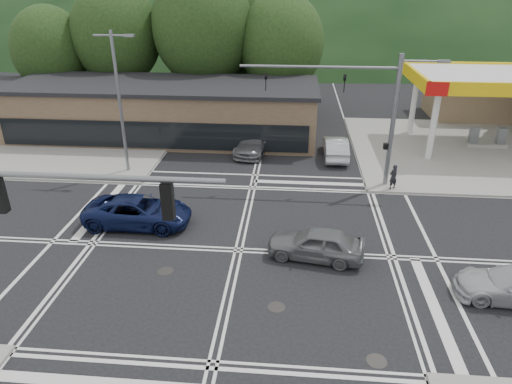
# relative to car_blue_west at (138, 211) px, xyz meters

# --- Properties ---
(ground) EXTENTS (120.00, 120.00, 0.00)m
(ground) POSITION_rel_car_blue_west_xyz_m (5.49, -2.06, -0.77)
(ground) COLOR black
(ground) RESTS_ON ground
(sidewalk_ne) EXTENTS (16.00, 16.00, 0.15)m
(sidewalk_ne) POSITION_rel_car_blue_west_xyz_m (20.49, 12.94, -0.69)
(sidewalk_ne) COLOR gray
(sidewalk_ne) RESTS_ON ground
(sidewalk_nw) EXTENTS (16.00, 16.00, 0.15)m
(sidewalk_nw) POSITION_rel_car_blue_west_xyz_m (-9.51, 12.94, -0.69)
(sidewalk_nw) COLOR gray
(sidewalk_nw) RESTS_ON ground
(gas_station_canopy) EXTENTS (12.32, 8.34, 5.75)m
(gas_station_canopy) POSITION_rel_car_blue_west_xyz_m (22.48, 13.93, 4.28)
(gas_station_canopy) COLOR silver
(gas_station_canopy) RESTS_ON ground
(convenience_store) EXTENTS (10.00, 6.00, 3.80)m
(convenience_store) POSITION_rel_car_blue_west_xyz_m (25.49, 22.94, 1.13)
(convenience_store) COLOR #846B4F
(convenience_store) RESTS_ON ground
(commercial_row) EXTENTS (24.00, 8.00, 4.00)m
(commercial_row) POSITION_rel_car_blue_west_xyz_m (-2.51, 14.94, 1.23)
(commercial_row) COLOR brown
(commercial_row) RESTS_ON ground
(hill_north) EXTENTS (252.00, 126.00, 140.00)m
(hill_north) POSITION_rel_car_blue_west_xyz_m (5.49, 87.94, -0.77)
(hill_north) COLOR black
(hill_north) RESTS_ON ground
(tree_n_a) EXTENTS (8.00, 8.00, 11.75)m
(tree_n_a) POSITION_rel_car_blue_west_xyz_m (-8.51, 21.94, 6.38)
(tree_n_a) COLOR #382619
(tree_n_a) RESTS_ON ground
(tree_n_b) EXTENTS (9.00, 9.00, 12.98)m
(tree_n_b) POSITION_rel_car_blue_west_xyz_m (-0.51, 21.94, 7.03)
(tree_n_b) COLOR #382619
(tree_n_b) RESTS_ON ground
(tree_n_c) EXTENTS (7.60, 7.60, 10.87)m
(tree_n_c) POSITION_rel_car_blue_west_xyz_m (6.49, 21.94, 5.73)
(tree_n_c) COLOR #382619
(tree_n_c) RESTS_ON ground
(tree_n_d) EXTENTS (6.80, 6.80, 9.76)m
(tree_n_d) POSITION_rel_car_blue_west_xyz_m (-14.51, 20.94, 5.07)
(tree_n_d) COLOR #382619
(tree_n_d) RESTS_ON ground
(tree_n_e) EXTENTS (8.40, 8.40, 11.98)m
(tree_n_e) POSITION_rel_car_blue_west_xyz_m (3.49, 25.94, 6.38)
(tree_n_e) COLOR #382619
(tree_n_e) RESTS_ON ground
(streetlight_nw) EXTENTS (2.50, 0.25, 9.00)m
(streetlight_nw) POSITION_rel_car_blue_west_xyz_m (-2.95, 6.94, 4.28)
(streetlight_nw) COLOR slate
(streetlight_nw) RESTS_ON ground
(signal_mast_ne) EXTENTS (11.65, 0.30, 8.00)m
(signal_mast_ne) POSITION_rel_car_blue_west_xyz_m (12.44, 6.14, 4.31)
(signal_mast_ne) COLOR slate
(signal_mast_ne) RESTS_ON ground
(car_blue_west) EXTENTS (5.51, 2.54, 1.53)m
(car_blue_west) POSITION_rel_car_blue_west_xyz_m (0.00, 0.00, 0.00)
(car_blue_west) COLOR #0D153B
(car_blue_west) RESTS_ON ground
(car_grey_center) EXTENTS (4.62, 2.47, 1.50)m
(car_grey_center) POSITION_rel_car_blue_west_xyz_m (9.10, -2.36, -0.02)
(car_grey_center) COLOR slate
(car_grey_center) RESTS_ON ground
(car_queue_a) EXTENTS (1.61, 4.58, 1.51)m
(car_queue_a) POSITION_rel_car_blue_west_xyz_m (10.94, 10.93, -0.01)
(car_queue_a) COLOR #AFB3B7
(car_queue_a) RESTS_ON ground
(car_queue_b) EXTENTS (2.02, 4.35, 1.44)m
(car_queue_b) POSITION_rel_car_blue_west_xyz_m (7.78, 15.13, -0.04)
(car_queue_b) COLOR white
(car_queue_b) RESTS_ON ground
(car_northbound) EXTENTS (2.91, 5.41, 1.49)m
(car_northbound) POSITION_rel_car_blue_west_xyz_m (4.99, 11.54, -0.02)
(car_northbound) COLOR slate
(car_northbound) RESTS_ON ground
(pedestrian) EXTENTS (0.67, 0.60, 1.54)m
(pedestrian) POSITION_rel_car_blue_west_xyz_m (13.98, 5.44, 0.15)
(pedestrian) COLOR black
(pedestrian) RESTS_ON sidewalk_ne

